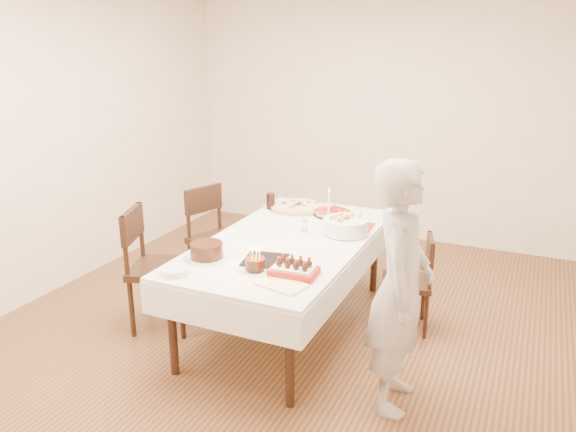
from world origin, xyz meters
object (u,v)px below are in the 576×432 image
at_px(person, 400,288).
at_px(dining_table, 288,284).
at_px(layer_cake, 207,251).
at_px(birthday_cake, 255,259).
at_px(strawberry_box, 294,270).
at_px(chair_right_savory, 406,282).
at_px(chair_left_savory, 219,240).
at_px(pasta_bowl, 345,226).
at_px(chair_left_dessert, 162,268).
at_px(taper_candle, 329,207).
at_px(cola_glass, 271,201).
at_px(pizza_pepperoni, 333,213).
at_px(pizza_white, 297,207).

bearing_deg(person, dining_table, 52.38).
relative_size(layer_cake, birthday_cake, 2.11).
relative_size(birthday_cake, strawberry_box, 0.46).
bearing_deg(chair_right_savory, chair_left_savory, 164.07).
height_order(person, pasta_bowl, person).
height_order(chair_left_dessert, birthday_cake, chair_left_dessert).
distance_m(person, pasta_bowl, 1.14).
relative_size(dining_table, chair_right_savory, 2.72).
bearing_deg(dining_table, chair_left_dessert, -156.88).
height_order(pasta_bowl, taper_candle, taper_candle).
xyz_separation_m(chair_right_savory, cola_glass, (-1.34, 0.31, 0.43)).
relative_size(layer_cake, strawberry_box, 0.97).
xyz_separation_m(chair_right_savory, chair_left_dessert, (-1.78, -0.77, 0.10)).
xyz_separation_m(chair_left_savory, taper_candle, (1.03, 0.07, 0.43)).
bearing_deg(chair_left_dessert, pizza_pepperoni, -152.73).
bearing_deg(pizza_pepperoni, chair_left_savory, -161.12).
bearing_deg(cola_glass, birthday_cake, -68.12).
bearing_deg(dining_table, person, -30.89).
xyz_separation_m(dining_table, taper_candle, (0.16, 0.47, 0.53)).
distance_m(pizza_pepperoni, cola_glass, 0.59).
bearing_deg(chair_left_dessert, layer_cake, 139.43).
height_order(person, pizza_white, person).
relative_size(chair_left_dessert, layer_cake, 3.37).
relative_size(pizza_pepperoni, birthday_cake, 2.45).
height_order(chair_left_savory, taper_candle, taper_candle).
bearing_deg(taper_candle, pizza_white, 143.66).
xyz_separation_m(pizza_pepperoni, strawberry_box, (0.22, -1.35, 0.02)).
distance_m(chair_left_dessert, layer_cake, 0.68).
relative_size(chair_right_savory, chair_left_savory, 0.82).
distance_m(cola_glass, layer_cake, 1.29).
relative_size(person, pizza_white, 2.98).
relative_size(taper_candle, layer_cake, 1.07).
xyz_separation_m(taper_candle, strawberry_box, (0.16, -1.08, -0.12)).
bearing_deg(dining_table, pizza_pepperoni, 81.76).
distance_m(person, layer_cake, 1.38).
bearing_deg(chair_left_dessert, person, 153.19).
bearing_deg(pizza_white, dining_table, -71.59).
xyz_separation_m(pizza_white, pizza_pepperoni, (0.36, -0.05, 0.00)).
xyz_separation_m(pizza_pepperoni, taper_candle, (0.05, -0.26, 0.13)).
distance_m(chair_left_savory, strawberry_box, 1.59).
xyz_separation_m(pasta_bowl, strawberry_box, (-0.04, -0.92, -0.03)).
height_order(pizza_pepperoni, taper_candle, taper_candle).
height_order(chair_right_savory, pasta_bowl, pasta_bowl).
bearing_deg(chair_right_savory, strawberry_box, -133.60).
height_order(pizza_pepperoni, birthday_cake, birthday_cake).
bearing_deg(chair_left_savory, cola_glass, -125.17).
bearing_deg(pasta_bowl, birthday_cake, -108.06).
height_order(pizza_white, pasta_bowl, pasta_bowl).
bearing_deg(dining_table, pizza_white, 108.41).
xyz_separation_m(chair_left_savory, pasta_bowl, (1.23, -0.09, 0.34)).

